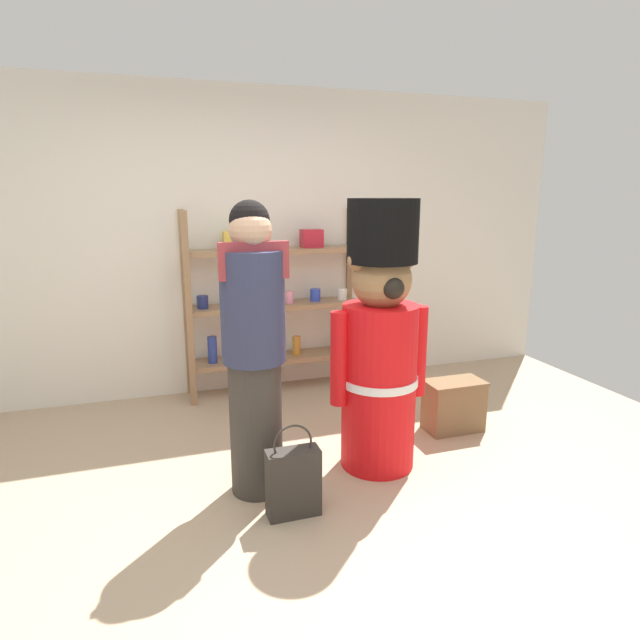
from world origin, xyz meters
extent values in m
plane|color=tan|center=(0.00, 0.00, 0.00)|extent=(6.40, 6.40, 0.00)
cube|color=silver|center=(0.00, 2.20, 1.30)|extent=(6.40, 0.12, 2.60)
cube|color=#93704C|center=(-0.38, 1.83, 0.80)|extent=(0.05, 0.05, 1.59)
cube|color=#93704C|center=(1.12, 1.83, 0.80)|extent=(0.05, 0.05, 1.59)
cube|color=#93704C|center=(-0.38, 2.13, 0.80)|extent=(0.05, 0.05, 1.59)
cube|color=#93704C|center=(1.12, 2.13, 0.80)|extent=(0.05, 0.05, 1.59)
cube|color=#93704C|center=(0.37, 1.98, 0.29)|extent=(1.49, 0.30, 0.04)
cube|color=#93704C|center=(0.37, 1.98, 0.77)|extent=(1.49, 0.30, 0.04)
cube|color=#93704C|center=(0.37, 1.98, 1.24)|extent=(1.49, 0.30, 0.04)
cylinder|color=navy|center=(-0.25, 1.97, 0.84)|extent=(0.10, 0.10, 0.11)
cylinder|color=black|center=(0.00, 2.01, 0.84)|extent=(0.08, 0.08, 0.11)
cylinder|color=yellow|center=(0.25, 1.96, 0.83)|extent=(0.08, 0.08, 0.09)
cylinder|color=pink|center=(0.49, 1.96, 0.84)|extent=(0.07, 0.07, 0.10)
cylinder|color=blue|center=(0.74, 1.99, 0.84)|extent=(0.09, 0.09, 0.11)
cylinder|color=white|center=(0.99, 1.97, 0.84)|extent=(0.09, 0.09, 0.10)
cylinder|color=navy|center=(-0.19, 1.96, 0.42)|extent=(0.08, 0.08, 0.23)
cylinder|color=silver|center=(0.18, 1.97, 0.42)|extent=(0.08, 0.08, 0.23)
cylinder|color=#B27226|center=(0.56, 1.96, 0.39)|extent=(0.07, 0.07, 0.17)
cylinder|color=#596B33|center=(0.93, 1.95, 0.41)|extent=(0.08, 0.08, 0.21)
cube|color=gold|center=(0.03, 1.98, 1.34)|extent=(0.18, 0.15, 0.15)
cube|color=#B21E2D|center=(0.71, 1.98, 1.34)|extent=(0.18, 0.14, 0.15)
cylinder|color=red|center=(0.66, 0.43, 0.53)|extent=(0.47, 0.47, 1.06)
cylinder|color=white|center=(0.66, 0.43, 0.58)|extent=(0.49, 0.49, 0.05)
sphere|color=#9B7348|center=(0.66, 0.43, 1.22)|extent=(0.37, 0.37, 0.37)
sphere|color=#9B7348|center=(0.51, 0.43, 1.33)|extent=(0.13, 0.13, 0.13)
sphere|color=#9B7348|center=(0.82, 0.43, 1.33)|extent=(0.13, 0.13, 0.13)
cylinder|color=black|center=(0.66, 0.43, 1.50)|extent=(0.43, 0.43, 0.38)
cylinder|color=red|center=(0.39, 0.43, 0.74)|extent=(0.11, 0.11, 0.58)
cylinder|color=red|center=(0.93, 0.43, 0.74)|extent=(0.11, 0.11, 0.58)
sphere|color=black|center=(0.66, 0.26, 1.19)|extent=(0.13, 0.13, 0.13)
cylinder|color=#38332D|center=(-0.14, 0.36, 0.40)|extent=(0.30, 0.30, 0.80)
cylinder|color=#2D3351|center=(-0.14, 0.36, 1.11)|extent=(0.36, 0.36, 0.62)
sphere|color=tan|center=(-0.14, 0.36, 1.53)|extent=(0.23, 0.23, 0.23)
cube|color=#993338|center=(-0.14, 0.29, 1.37)|extent=(0.38, 0.04, 0.20)
sphere|color=black|center=(-0.14, 0.38, 1.58)|extent=(0.22, 0.22, 0.22)
cube|color=#332D28|center=(-0.01, 0.04, 0.19)|extent=(0.29, 0.12, 0.38)
torus|color=#332D28|center=(-0.01, 0.04, 0.42)|extent=(0.22, 0.01, 0.22)
cube|color=brown|center=(1.41, 0.73, 0.18)|extent=(0.41, 0.24, 0.36)
cube|color=brown|center=(1.41, 0.73, 0.37)|extent=(0.43, 0.25, 0.02)
camera|label=1|loc=(-0.70, -2.50, 1.72)|focal=30.20mm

